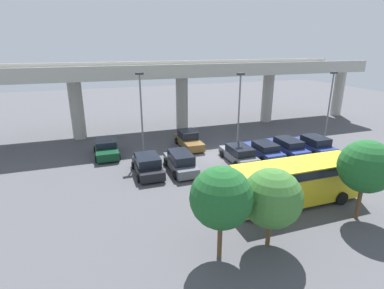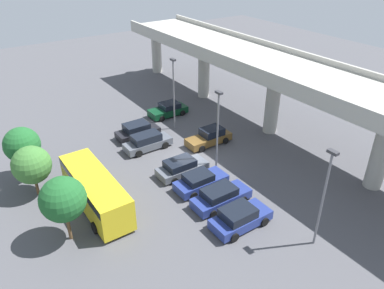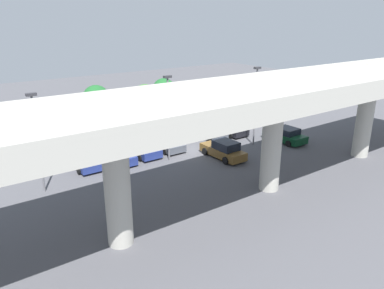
{
  "view_description": "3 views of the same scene",
  "coord_description": "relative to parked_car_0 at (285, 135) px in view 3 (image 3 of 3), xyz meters",
  "views": [
    {
      "loc": [
        -10.86,
        -24.44,
        10.16
      ],
      "look_at": [
        -1.81,
        1.65,
        0.92
      ],
      "focal_mm": 28.0,
      "sensor_mm": 36.0,
      "label": 1
    },
    {
      "loc": [
        25.06,
        -16.68,
        18.75
      ],
      "look_at": [
        1.41,
        -0.49,
        2.56
      ],
      "focal_mm": 35.0,
      "sensor_mm": 36.0,
      "label": 2
    },
    {
      "loc": [
        19.8,
        28.17,
        12.39
      ],
      "look_at": [
        0.42,
        1.31,
        1.03
      ],
      "focal_mm": 35.0,
      "sensor_mm": 36.0,
      "label": 3
    }
  ],
  "objects": [
    {
      "name": "parked_car_7",
      "position": [
        19.44,
        -5.71,
        0.07
      ],
      "size": [
        2.26,
        4.62,
        1.65
      ],
      "rotation": [
        0.0,
        0.0,
        1.57
      ],
      "color": "navy",
      "rests_on": "ground_plane"
    },
    {
      "name": "parked_car_5",
      "position": [
        14.01,
        -5.37,
        -0.01
      ],
      "size": [
        2.16,
        4.57,
        1.48
      ],
      "rotation": [
        0.0,
        0.0,
        1.57
      ],
      "color": "navy",
      "rests_on": "ground_plane"
    },
    {
      "name": "tree_front_left",
      "position": [
        4.31,
        -16.84,
        2.63
      ],
      "size": [
        3.02,
        3.02,
        4.86
      ],
      "color": "brown",
      "rests_on": "ground_plane"
    },
    {
      "name": "shuttle_bus",
      "position": [
        11.41,
        -13.45,
        0.97
      ],
      "size": [
        8.82,
        2.82,
        2.82
      ],
      "rotation": [
        0.0,
        0.0,
        3.14
      ],
      "color": "gold",
      "rests_on": "ground_plane"
    },
    {
      "name": "lamp_post_by_overpass",
      "position": [
        23.7,
        -2.59,
        3.69
      ],
      "size": [
        0.7,
        0.35,
        7.43
      ],
      "color": "slate",
      "rests_on": "ground_plane"
    },
    {
      "name": "tree_front_centre",
      "position": [
        7.11,
        -16.86,
        2.11
      ],
      "size": [
        3.09,
        3.09,
        4.37
      ],
      "color": "brown",
      "rests_on": "ground_plane"
    },
    {
      "name": "parked_car_4",
      "position": [
        11.32,
        -5.49,
        -0.0
      ],
      "size": [
        2.16,
        4.61,
        1.48
      ],
      "rotation": [
        0.0,
        0.0,
        1.57
      ],
      "color": "#515660",
      "rests_on": "ground_plane"
    },
    {
      "name": "lamp_post_mid_lot",
      "position": [
        12.64,
        -2.63,
        3.8
      ],
      "size": [
        0.7,
        0.35,
        7.65
      ],
      "color": "slate",
      "rests_on": "ground_plane"
    },
    {
      "name": "tree_front_right",
      "position": [
        13.73,
        -16.37,
        2.73
      ],
      "size": [
        3.12,
        3.12,
        5.01
      ],
      "color": "brown",
      "rests_on": "ground_plane"
    },
    {
      "name": "highway_overpass",
      "position": [
        9.77,
        6.89,
        5.85
      ],
      "size": [
        50.36,
        7.83,
        8.16
      ],
      "color": "#ADAAA0",
      "rests_on": "ground_plane"
    },
    {
      "name": "parked_car_2",
      "position": [
        5.66,
        -5.86,
        0.09
      ],
      "size": [
        2.03,
        4.76,
        1.66
      ],
      "rotation": [
        0.0,
        0.0,
        1.57
      ],
      "color": "#515660",
      "rests_on": "ground_plane"
    },
    {
      "name": "ground_plane",
      "position": [
        9.77,
        -3.78,
        -0.71
      ],
      "size": [
        104.78,
        104.78,
        0.0
      ],
      "primitive_type": "plane",
      "color": "#4C4C51"
    },
    {
      "name": "parked_car_0",
      "position": [
        0.0,
        0.0,
        0.0
      ],
      "size": [
        2.26,
        4.52,
        1.52
      ],
      "rotation": [
        0.0,
        0.0,
        -1.57
      ],
      "color": "#0C381E",
      "rests_on": "ground_plane"
    },
    {
      "name": "parked_car_3",
      "position": [
        8.28,
        -0.14,
        0.05
      ],
      "size": [
        2.06,
        4.77,
        1.67
      ],
      "rotation": [
        0.0,
        0.0,
        -1.57
      ],
      "color": "brown",
      "rests_on": "ground_plane"
    },
    {
      "name": "parked_car_6",
      "position": [
        16.65,
        -5.29,
        0.03
      ],
      "size": [
        2.14,
        4.88,
        1.56
      ],
      "rotation": [
        0.0,
        0.0,
        1.57
      ],
      "color": "navy",
      "rests_on": "ground_plane"
    },
    {
      "name": "lamp_post_near_aisle",
      "position": [
        3.36,
        -1.24,
        3.9
      ],
      "size": [
        0.7,
        0.35,
        7.84
      ],
      "color": "slate",
      "rests_on": "ground_plane"
    },
    {
      "name": "parked_car_1",
      "position": [
        2.92,
        -5.55,
        0.05
      ],
      "size": [
        2.22,
        4.48,
        1.62
      ],
      "rotation": [
        0.0,
        0.0,
        1.57
      ],
      "color": "black",
      "rests_on": "ground_plane"
    }
  ]
}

